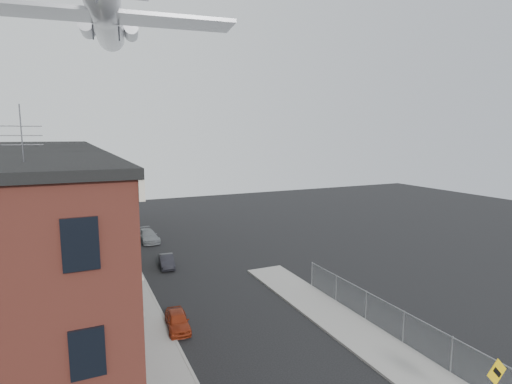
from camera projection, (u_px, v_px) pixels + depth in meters
sidewalk_left at (120, 269)px, 33.36m from camera, size 3.00×62.00×0.12m
sidewalk_right at (368, 340)px, 21.73m from camera, size 3.00×26.00×0.12m
curb_left at (138, 266)px, 33.96m from camera, size 0.15×62.00×0.14m
curb_right at (346, 346)px, 21.13m from camera, size 0.15×26.00×0.14m
row_house_a at (13, 239)px, 23.22m from camera, size 11.98×7.00×10.30m
row_house_b at (26, 217)px, 29.51m from camera, size 11.98×7.00×10.30m
row_house_c at (34, 203)px, 35.81m from camera, size 11.98×7.00×10.30m
row_house_d at (39, 192)px, 42.10m from camera, size 11.98×7.00×10.30m
row_house_e at (43, 185)px, 48.39m from camera, size 11.98×7.00×10.30m
chainlink_fence at (403, 327)px, 21.31m from camera, size 0.06×18.06×1.90m
warning_sign at (496, 381)px, 15.19m from camera, size 1.10×0.11×2.80m
utility_pole at (125, 231)px, 27.26m from camera, size 1.80×0.26×9.00m
street_tree at (116, 220)px, 36.50m from camera, size 3.22×3.20×5.20m
car_near at (177, 321)px, 23.04m from camera, size 1.54×3.21×1.06m
car_mid at (167, 261)px, 33.84m from camera, size 1.46×3.32×1.06m
car_far at (148, 236)px, 41.90m from camera, size 2.14×4.50×1.27m
airplane at (105, 11)px, 35.32m from camera, size 22.42×25.61×7.37m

